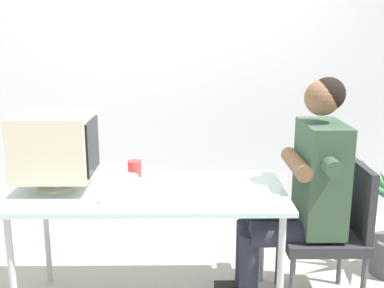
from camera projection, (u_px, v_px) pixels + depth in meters
The scene contains 7 objects.
wall_back at pixel (199, 37), 3.72m from camera, with size 8.00×0.10×3.00m, color silver.
desk at pixel (150, 198), 2.56m from camera, with size 1.46×0.70×0.72m.
crt_monitor at pixel (55, 147), 2.48m from camera, with size 0.41×0.34×0.41m.
keyboard at pixel (121, 186), 2.54m from camera, with size 0.16×0.47×0.03m.
office_chair at pixel (332, 226), 2.66m from camera, with size 0.45×0.45×0.84m.
person_seated at pixel (303, 188), 2.60m from camera, with size 0.68×0.59×1.32m.
desk_mug at pixel (135, 168), 2.76m from camera, with size 0.08×0.09×0.09m.
Camera 1 is at (0.20, -2.41, 1.56)m, focal length 43.90 mm.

